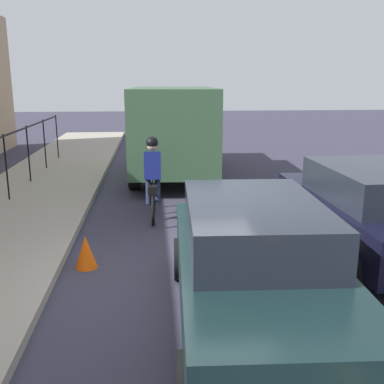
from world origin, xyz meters
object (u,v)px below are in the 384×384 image
(parked_sedan_rear, at_px, (254,264))
(box_truck_background, at_px, (174,127))
(cyclist_lead, at_px, (153,179))
(traffic_cone_near, at_px, (86,252))
(patrol_sedan, at_px, (367,209))

(parked_sedan_rear, distance_m, box_truck_background, 9.38)
(cyclist_lead, distance_m, traffic_cone_near, 2.90)
(cyclist_lead, xyz_separation_m, patrol_sedan, (-2.40, -3.69, -0.09))
(parked_sedan_rear, relative_size, traffic_cone_near, 8.20)
(box_truck_background, bearing_deg, cyclist_lead, 174.10)
(cyclist_lead, bearing_deg, parked_sedan_rear, -164.55)
(cyclist_lead, height_order, patrol_sedan, cyclist_lead)
(patrol_sedan, relative_size, box_truck_background, 0.65)
(parked_sedan_rear, distance_m, traffic_cone_near, 3.13)
(cyclist_lead, bearing_deg, box_truck_background, -7.36)
(box_truck_background, relative_size, traffic_cone_near, 12.47)
(patrol_sedan, distance_m, box_truck_background, 7.73)
(cyclist_lead, xyz_separation_m, traffic_cone_near, (-2.60, 1.12, -0.64))
(traffic_cone_near, bearing_deg, patrol_sedan, -87.60)
(parked_sedan_rear, bearing_deg, box_truck_background, -174.52)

